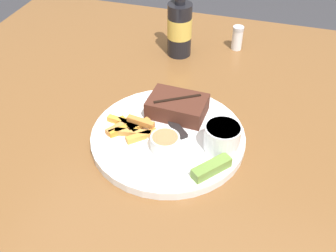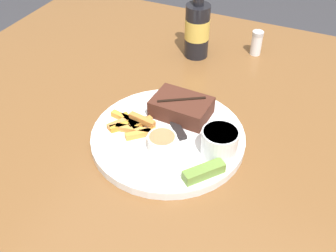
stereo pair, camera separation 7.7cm
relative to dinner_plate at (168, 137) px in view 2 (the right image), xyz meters
name	(u,v)px [view 2 (the right image)]	position (x,y,z in m)	size (l,w,h in m)	color
dining_table	(168,167)	(0.00, 0.00, -0.09)	(1.28, 1.20, 0.78)	brown
dinner_plate	(168,137)	(0.00, 0.00, 0.00)	(0.31, 0.31, 0.02)	white
steak_portion	(179,107)	(0.00, 0.07, 0.03)	(0.12, 0.09, 0.04)	#472319
fries_pile	(133,124)	(-0.07, -0.01, 0.02)	(0.11, 0.08, 0.02)	gold
coleslaw_cup	(220,141)	(0.11, -0.01, 0.04)	(0.07, 0.07, 0.05)	white
dipping_sauce_cup	(162,142)	(0.01, -0.04, 0.03)	(0.06, 0.06, 0.03)	silver
pickle_spear	(204,172)	(0.10, -0.08, 0.02)	(0.07, 0.07, 0.02)	olive
fork_utensil	(127,136)	(-0.07, -0.04, 0.01)	(0.12, 0.08, 0.00)	#B7B7BC
knife_utensil	(172,119)	(-0.01, 0.04, 0.01)	(0.13, 0.13, 0.01)	#B7B7BC
beer_bottle	(197,27)	(-0.07, 0.34, 0.07)	(0.06, 0.06, 0.22)	black
salt_shaker	(257,43)	(0.07, 0.41, 0.02)	(0.03, 0.03, 0.07)	white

